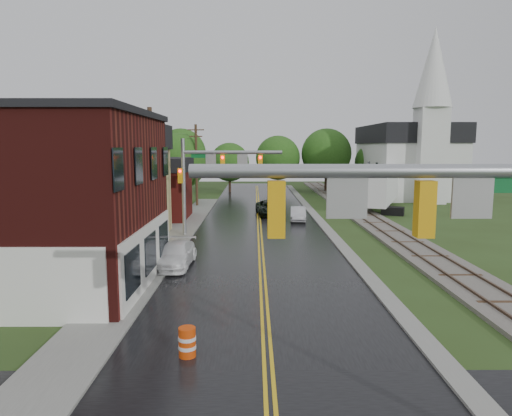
{
  "coord_description": "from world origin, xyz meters",
  "views": [
    {
      "loc": [
        -0.42,
        -6.3,
        6.65
      ],
      "look_at": [
        -0.33,
        16.85,
        3.5
      ],
      "focal_mm": 32.0,
      "sensor_mm": 36.0,
      "label": 1
    }
  ],
  "objects_px": {
    "utility_pole_b": "(152,177)",
    "utility_pole_c": "(196,164)",
    "suv_dark": "(270,208)",
    "semi_trailer": "(380,186)",
    "sedan_silver": "(298,214)",
    "traffic_signal_near": "(464,237)",
    "tree_left_c": "(121,167)",
    "tree_left_e": "(180,162)",
    "construction_barrel": "(187,342)",
    "tree_left_b": "(45,157)",
    "church": "(410,152)",
    "traffic_signal_far": "(213,169)",
    "pickup_white": "(175,255)"
  },
  "relations": [
    {
      "from": "traffic_signal_near",
      "to": "pickup_white",
      "type": "height_order",
      "value": "traffic_signal_near"
    },
    {
      "from": "utility_pole_c",
      "to": "semi_trailer",
      "type": "xyz_separation_m",
      "value": [
        19.83,
        -1.82,
        -2.35
      ]
    },
    {
      "from": "tree_left_b",
      "to": "sedan_silver",
      "type": "distance_m",
      "value": 22.04
    },
    {
      "from": "utility_pole_b",
      "to": "utility_pole_c",
      "type": "relative_size",
      "value": 1.0
    },
    {
      "from": "tree_left_c",
      "to": "tree_left_e",
      "type": "bearing_deg",
      "value": 50.19
    },
    {
      "from": "tree_left_e",
      "to": "suv_dark",
      "type": "bearing_deg",
      "value": -41.36
    },
    {
      "from": "tree_left_b",
      "to": "pickup_white",
      "type": "xyz_separation_m",
      "value": [
        13.05,
        -13.49,
        -5.06
      ]
    },
    {
      "from": "sedan_silver",
      "to": "construction_barrel",
      "type": "height_order",
      "value": "sedan_silver"
    },
    {
      "from": "tree_left_e",
      "to": "traffic_signal_near",
      "type": "bearing_deg",
      "value": -74.32
    },
    {
      "from": "tree_left_c",
      "to": "construction_barrel",
      "type": "distance_m",
      "value": 34.61
    },
    {
      "from": "tree_left_b",
      "to": "tree_left_e",
      "type": "bearing_deg",
      "value": 57.26
    },
    {
      "from": "tree_left_c",
      "to": "sedan_silver",
      "type": "height_order",
      "value": "tree_left_c"
    },
    {
      "from": "utility_pole_c",
      "to": "utility_pole_b",
      "type": "bearing_deg",
      "value": -90.0
    },
    {
      "from": "church",
      "to": "tree_left_b",
      "type": "height_order",
      "value": "church"
    },
    {
      "from": "pickup_white",
      "to": "construction_barrel",
      "type": "xyz_separation_m",
      "value": [
        2.25,
        -10.97,
        -0.17
      ]
    },
    {
      "from": "pickup_white",
      "to": "tree_left_b",
      "type": "bearing_deg",
      "value": 136.71
    },
    {
      "from": "utility_pole_b",
      "to": "semi_trailer",
      "type": "xyz_separation_m",
      "value": [
        19.83,
        20.18,
        -2.35
      ]
    },
    {
      "from": "utility_pole_c",
      "to": "tree_left_b",
      "type": "xyz_separation_m",
      "value": [
        -11.05,
        -12.1,
        1.0
      ]
    },
    {
      "from": "traffic_signal_near",
      "to": "utility_pole_b",
      "type": "distance_m",
      "value": 22.49
    },
    {
      "from": "traffic_signal_near",
      "to": "sedan_silver",
      "type": "bearing_deg",
      "value": 89.95
    },
    {
      "from": "utility_pole_b",
      "to": "suv_dark",
      "type": "bearing_deg",
      "value": 62.4
    },
    {
      "from": "pickup_white",
      "to": "utility_pole_c",
      "type": "bearing_deg",
      "value": 97.13
    },
    {
      "from": "semi_trailer",
      "to": "utility_pole_b",
      "type": "bearing_deg",
      "value": -134.5
    },
    {
      "from": "construction_barrel",
      "to": "tree_left_c",
      "type": "bearing_deg",
      "value": 109.19
    },
    {
      "from": "utility_pole_b",
      "to": "suv_dark",
      "type": "height_order",
      "value": "utility_pole_b"
    },
    {
      "from": "utility_pole_b",
      "to": "tree_left_b",
      "type": "relative_size",
      "value": 0.93
    },
    {
      "from": "tree_left_b",
      "to": "tree_left_e",
      "type": "distance_m",
      "value": 16.67
    },
    {
      "from": "traffic_signal_near",
      "to": "construction_barrel",
      "type": "xyz_separation_m",
      "value": [
        -6.02,
        5.44,
        -4.48
      ]
    },
    {
      "from": "church",
      "to": "utility_pole_b",
      "type": "bearing_deg",
      "value": -130.18
    },
    {
      "from": "utility_pole_c",
      "to": "traffic_signal_far",
      "type": "bearing_deg",
      "value": -78.91
    },
    {
      "from": "sedan_silver",
      "to": "suv_dark",
      "type": "bearing_deg",
      "value": 131.29
    },
    {
      "from": "utility_pole_b",
      "to": "semi_trailer",
      "type": "relative_size",
      "value": 0.7
    },
    {
      "from": "utility_pole_c",
      "to": "construction_barrel",
      "type": "distance_m",
      "value": 37.05
    },
    {
      "from": "suv_dark",
      "to": "semi_trailer",
      "type": "bearing_deg",
      "value": 16.88
    },
    {
      "from": "suv_dark",
      "to": "sedan_silver",
      "type": "bearing_deg",
      "value": -59.69
    },
    {
      "from": "traffic_signal_far",
      "to": "sedan_silver",
      "type": "height_order",
      "value": "traffic_signal_far"
    },
    {
      "from": "church",
      "to": "utility_pole_b",
      "type": "xyz_separation_m",
      "value": [
        -26.8,
        -31.74,
        -1.11
      ]
    },
    {
      "from": "pickup_white",
      "to": "semi_trailer",
      "type": "relative_size",
      "value": 0.35
    },
    {
      "from": "tree_left_e",
      "to": "sedan_silver",
      "type": "distance_m",
      "value": 17.72
    },
    {
      "from": "utility_pole_b",
      "to": "sedan_silver",
      "type": "bearing_deg",
      "value": 49.1
    },
    {
      "from": "church",
      "to": "tree_left_e",
      "type": "height_order",
      "value": "church"
    },
    {
      "from": "tree_left_c",
      "to": "traffic_signal_near",
      "type": "bearing_deg",
      "value": -65.44
    },
    {
      "from": "traffic_signal_far",
      "to": "suv_dark",
      "type": "height_order",
      "value": "traffic_signal_far"
    },
    {
      "from": "tree_left_b",
      "to": "sedan_silver",
      "type": "bearing_deg",
      "value": 5.33
    },
    {
      "from": "traffic_signal_near",
      "to": "utility_pole_c",
      "type": "bearing_deg",
      "value": 103.74
    },
    {
      "from": "tree_left_c",
      "to": "pickup_white",
      "type": "relative_size",
      "value": 1.69
    },
    {
      "from": "suv_dark",
      "to": "semi_trailer",
      "type": "distance_m",
      "value": 13.05
    },
    {
      "from": "traffic_signal_far",
      "to": "tree_left_e",
      "type": "distance_m",
      "value": 19.65
    },
    {
      "from": "traffic_signal_near",
      "to": "construction_barrel",
      "type": "height_order",
      "value": "traffic_signal_near"
    },
    {
      "from": "suv_dark",
      "to": "sedan_silver",
      "type": "xyz_separation_m",
      "value": [
        2.39,
        -3.24,
        -0.09
      ]
    }
  ]
}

